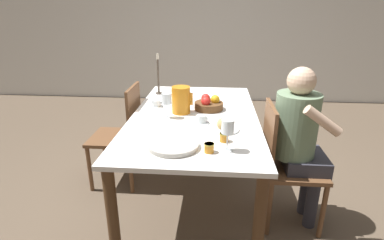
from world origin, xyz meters
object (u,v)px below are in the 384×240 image
(wine_glass_juice, at_px, (228,128))
(teacup_across, at_px, (156,104))
(bread_plate, at_px, (223,126))
(candlestick_tall, at_px, (158,78))
(person_seated, at_px, (300,135))
(jam_jar_amber, at_px, (209,147))
(chair_person_side, at_px, (284,162))
(chair_opposite, at_px, (122,133))
(serving_tray, at_px, (173,145))
(teacup_near_person, at_px, (201,120))
(wine_glass_water, at_px, (167,100))
(red_pitcher, at_px, (181,100))
(jam_jar_red, at_px, (224,137))
(fruit_bowl, at_px, (209,104))

(wine_glass_juice, relative_size, teacup_across, 1.61)
(bread_plate, distance_m, candlestick_tall, 1.07)
(person_seated, bearing_deg, bread_plate, -81.35)
(jam_jar_amber, bearing_deg, wine_glass_juice, 15.84)
(wine_glass_juice, bearing_deg, chair_person_side, 42.01)
(chair_opposite, xyz_separation_m, bread_plate, (0.89, -0.51, 0.29))
(jam_jar_amber, bearing_deg, teacup_across, 119.97)
(serving_tray, distance_m, bread_plate, 0.43)
(teacup_near_person, distance_m, serving_tray, 0.44)
(chair_person_side, distance_m, wine_glass_water, 0.98)
(person_seated, xyz_separation_m, teacup_near_person, (-0.70, 0.03, 0.08))
(chair_person_side, bearing_deg, bread_plate, -81.16)
(person_seated, relative_size, red_pitcher, 5.62)
(chair_person_side, height_order, jam_jar_red, chair_person_side)
(chair_person_side, distance_m, chair_opposite, 1.41)
(wine_glass_juice, distance_m, candlestick_tall, 1.35)
(jam_jar_red, bearing_deg, fruit_bowl, 100.23)
(teacup_across, bearing_deg, wine_glass_juice, -53.89)
(jam_jar_amber, bearing_deg, jam_jar_red, 60.29)
(candlestick_tall, bearing_deg, teacup_near_person, -59.23)
(person_seated, relative_size, serving_tray, 3.82)
(red_pitcher, relative_size, teacup_across, 1.77)
(chair_opposite, bearing_deg, serving_tray, -144.23)
(bread_plate, xyz_separation_m, candlestick_tall, (-0.61, 0.87, 0.13))
(chair_opposite, relative_size, wine_glass_juice, 4.81)
(person_seated, xyz_separation_m, teacup_across, (-1.10, 0.38, 0.08))
(wine_glass_water, bearing_deg, jam_jar_amber, -59.06)
(bread_plate, xyz_separation_m, fruit_bowl, (-0.11, 0.43, 0.02))
(person_seated, bearing_deg, candlestick_tall, -124.37)
(chair_opposite, relative_size, bread_plate, 4.12)
(jam_jar_amber, bearing_deg, red_pitcher, 109.43)
(red_pitcher, distance_m, wine_glass_juice, 0.74)
(fruit_bowl, bearing_deg, teacup_across, 176.79)
(chair_opposite, bearing_deg, jam_jar_amber, -137.15)
(red_pitcher, distance_m, serving_tray, 0.64)
(chair_person_side, distance_m, jam_jar_amber, 0.75)
(teacup_across, height_order, jam_jar_red, teacup_across)
(teacup_across, bearing_deg, chair_person_side, -21.08)
(person_seated, xyz_separation_m, candlestick_tall, (-1.15, 0.79, 0.21))
(chair_person_side, xyz_separation_m, person_seated, (0.09, 0.01, 0.21))
(wine_glass_juice, distance_m, jam_jar_amber, 0.15)
(teacup_across, relative_size, serving_tray, 0.38)
(bread_plate, bearing_deg, teacup_near_person, 144.65)
(jam_jar_red, relative_size, candlestick_tall, 0.15)
(wine_glass_juice, relative_size, serving_tray, 0.62)
(chair_person_side, xyz_separation_m, jam_jar_red, (-0.45, -0.27, 0.30))
(chair_person_side, bearing_deg, teacup_across, -111.08)
(serving_tray, distance_m, jam_jar_red, 0.32)
(person_seated, relative_size, jam_jar_red, 20.21)
(person_seated, xyz_separation_m, serving_tray, (-0.84, -0.38, 0.07))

